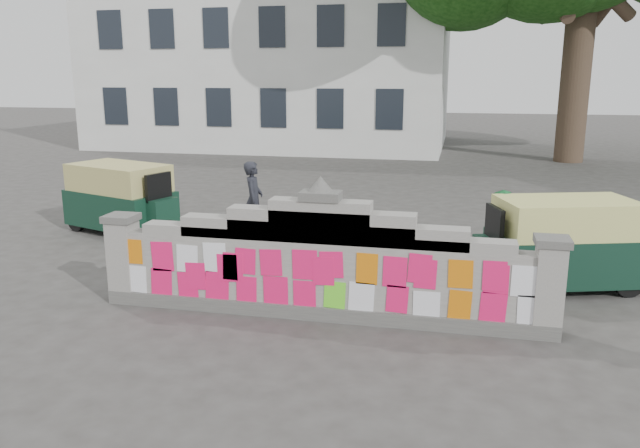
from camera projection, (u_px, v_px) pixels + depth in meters
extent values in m
plane|color=#383533|center=(321.00, 316.00, 8.84)|extent=(100.00, 100.00, 0.00)
cube|color=#4C4C49|center=(321.00, 310.00, 8.82)|extent=(6.40, 0.42, 0.20)
cube|color=gray|center=(321.00, 276.00, 8.70)|extent=(6.40, 0.32, 1.00)
cube|color=gray|center=(321.00, 236.00, 8.57)|extent=(5.20, 0.32, 0.14)
cube|color=gray|center=(321.00, 232.00, 8.55)|extent=(4.00, 0.32, 0.28)
cube|color=gray|center=(321.00, 226.00, 8.53)|extent=(2.60, 0.32, 0.44)
cube|color=gray|center=(321.00, 221.00, 8.52)|extent=(1.40, 0.32, 0.58)
cube|color=#4C4C49|center=(321.00, 196.00, 8.44)|extent=(0.55, 0.36, 0.12)
cone|color=#4C4C49|center=(321.00, 184.00, 8.40)|extent=(0.36, 0.36, 0.22)
cube|color=gray|center=(124.00, 261.00, 9.34)|extent=(0.36, 0.40, 1.24)
cube|color=#4C4C49|center=(121.00, 218.00, 9.19)|extent=(0.44, 0.44, 0.10)
cube|color=gray|center=(548.00, 291.00, 8.05)|extent=(0.36, 0.40, 1.24)
cube|color=#4C4C49|center=(553.00, 241.00, 7.90)|extent=(0.44, 0.44, 0.10)
cube|color=silver|center=(279.00, 61.00, 30.27)|extent=(16.00, 10.00, 8.00)
cylinder|color=#38281E|center=(575.00, 84.00, 23.94)|extent=(1.10, 1.10, 6.00)
imported|color=black|center=(254.00, 227.00, 12.14)|extent=(1.74, 0.84, 0.87)
imported|color=#212229|center=(254.00, 212.00, 12.07)|extent=(0.44, 0.59, 1.48)
imported|color=green|center=(501.00, 234.00, 10.41)|extent=(0.81, 0.89, 1.48)
cube|color=#103122|center=(121.00, 208.00, 13.52)|extent=(2.57, 1.93, 0.76)
cube|color=tan|center=(119.00, 177.00, 13.36)|extent=(2.37, 1.82, 0.57)
cube|color=#103122|center=(160.00, 214.00, 12.91)|extent=(0.67, 0.79, 0.67)
cube|color=black|center=(159.00, 187.00, 12.77)|extent=(0.29, 0.65, 0.57)
cylinder|color=black|center=(164.00, 228.00, 12.92)|extent=(0.49, 0.27, 0.48)
cylinder|color=black|center=(76.00, 221.00, 13.60)|extent=(0.49, 0.27, 0.48)
cylinder|color=black|center=(115.00, 212.00, 14.46)|extent=(0.49, 0.27, 0.48)
cube|color=black|center=(563.00, 257.00, 9.92)|extent=(2.49, 1.82, 0.74)
cube|color=#CDCB6D|center=(567.00, 217.00, 9.77)|extent=(2.30, 1.72, 0.56)
cube|color=black|center=(492.00, 259.00, 9.83)|extent=(0.64, 0.76, 0.65)
cube|color=black|center=(494.00, 224.00, 9.70)|extent=(0.27, 0.64, 0.56)
cylinder|color=black|center=(485.00, 276.00, 9.89)|extent=(0.48, 0.25, 0.46)
cylinder|color=black|center=(595.00, 263.00, 10.55)|extent=(0.48, 0.25, 0.46)
cylinder|color=black|center=(629.00, 282.00, 9.56)|extent=(0.48, 0.25, 0.46)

